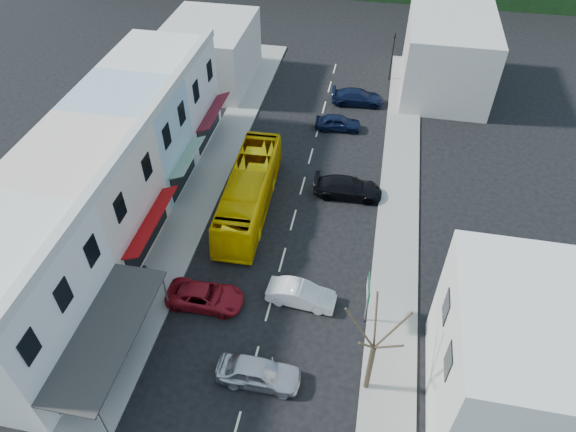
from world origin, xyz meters
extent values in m
plane|color=black|center=(0.00, 0.00, 0.00)|extent=(120.00, 120.00, 0.00)
cube|color=gray|center=(-7.50, 10.00, 0.07)|extent=(3.00, 52.00, 0.15)
cube|color=gray|center=(7.50, 10.00, 0.07)|extent=(3.00, 52.00, 0.15)
cube|color=silver|center=(-12.50, -5.50, 4.00)|extent=(7.00, 9.00, 8.00)
cube|color=maroon|center=(-8.40, -5.50, 3.05)|extent=(1.30, 7.65, 0.08)
cube|color=beige|center=(-12.50, 3.00, 4.00)|extent=(7.00, 8.00, 8.00)
cube|color=#96090B|center=(-8.40, 3.00, 3.05)|extent=(1.30, 6.80, 0.08)
cube|color=#8FAFBC|center=(-12.50, 10.00, 4.00)|extent=(7.00, 6.00, 8.00)
cube|color=#195926|center=(-8.40, 10.00, 3.05)|extent=(1.30, 5.10, 0.08)
cube|color=silver|center=(-12.50, 16.50, 4.00)|extent=(7.00, 7.00, 8.00)
cube|color=maroon|center=(-8.40, 16.50, 3.05)|extent=(1.30, 5.95, 0.08)
cube|color=silver|center=(13.50, -4.00, 4.00)|extent=(8.00, 9.00, 8.00)
cube|color=#B7B2A8|center=(-12.00, 27.00, 3.00)|extent=(8.00, 10.00, 6.00)
cube|color=#B7B2A8|center=(11.00, 30.00, 3.50)|extent=(8.00, 12.00, 7.00)
imported|color=#F1C004|center=(-3.39, 8.65, 1.55)|extent=(2.91, 11.68, 3.10)
imported|color=silver|center=(0.53, -4.96, 0.70)|extent=(4.40, 1.81, 1.40)
imported|color=silver|center=(1.85, 0.76, 0.70)|extent=(4.52, 2.11, 1.40)
imported|color=maroon|center=(-3.93, -0.47, 0.70)|extent=(4.62, 1.95, 1.40)
imported|color=black|center=(3.57, 11.53, 0.70)|extent=(4.56, 2.01, 1.40)
imported|color=black|center=(1.72, 20.51, 0.70)|extent=(4.52, 2.12, 1.40)
imported|color=black|center=(3.03, 25.26, 0.70)|extent=(4.64, 2.20, 1.40)
imported|color=black|center=(-8.02, 0.35, 1.00)|extent=(0.55, 0.69, 1.70)
camera|label=1|loc=(4.86, -18.86, 25.72)|focal=32.00mm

